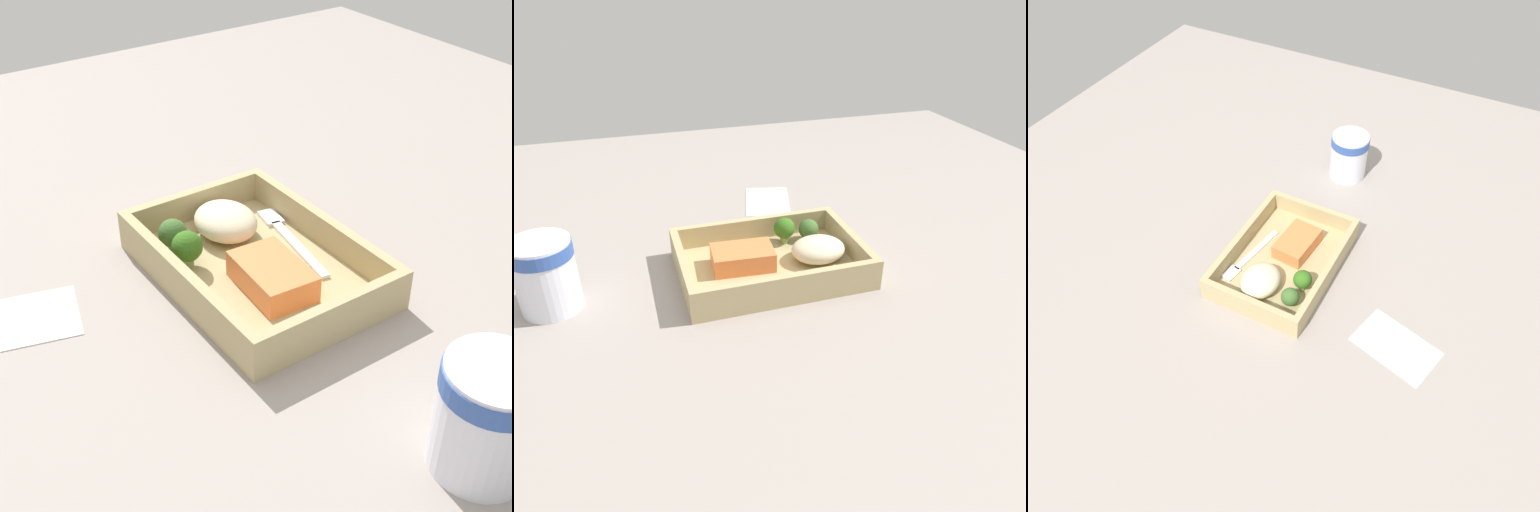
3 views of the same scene
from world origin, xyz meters
TOP-DOWN VIEW (x-y plane):
  - ground_plane at (0.00, 0.00)cm, footprint 160.00×160.00cm
  - takeout_tray at (0.00, 0.00)cm, footprint 27.88×19.67cm
  - tray_rim at (0.00, 0.00)cm, footprint 27.88×19.67cm
  - salmon_fillet at (-4.13, 0.77)cm, footprint 9.73×6.79cm
  - mashed_potatoes at (7.58, -0.88)cm, footprint 8.45×7.02cm
  - broccoli_floret_1 at (8.53, 5.68)cm, footprint 3.34×3.34cm
  - broccoli_floret_2 at (4.40, 6.09)cm, footprint 3.48×3.48cm
  - fork at (2.44, -6.49)cm, footprint 15.85×4.27cm
  - paper_cup at (-31.63, 0.02)cm, footprint 8.41×8.41cm
  - receipt_slip at (7.43, 25.42)cm, footprint 11.89×15.53cm

SIDE VIEW (x-z plane):
  - ground_plane at x=0.00cm, z-range -2.00..0.00cm
  - receipt_slip at x=7.43cm, z-range 0.00..0.24cm
  - takeout_tray at x=0.00cm, z-range 0.00..1.20cm
  - fork at x=2.44cm, z-range 1.20..1.64cm
  - salmon_fillet at x=-4.13cm, z-range 1.20..4.23cm
  - tray_rim at x=0.00cm, z-range 1.20..4.82cm
  - mashed_potatoes at x=7.58cm, z-range 1.20..4.94cm
  - broccoli_floret_1 at x=8.53cm, z-range 1.32..5.05cm
  - broccoli_floret_2 at x=4.40cm, z-range 1.54..5.95cm
  - paper_cup at x=-31.63cm, z-range 0.62..11.02cm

